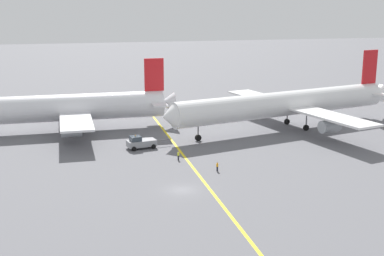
{
  "coord_description": "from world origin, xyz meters",
  "views": [
    {
      "loc": [
        -16.47,
        -73.16,
        27.87
      ],
      "look_at": [
        7.16,
        22.48,
        4.0
      ],
      "focal_mm": 48.81,
      "sensor_mm": 36.0,
      "label": 1
    }
  ],
  "objects_px": {
    "pushback_tug": "(141,142)",
    "airliner_being_pushed": "(286,104)",
    "airliner_at_gate_left": "(66,108)",
    "ground_crew_ramp_agent_by_cones": "(178,155)",
    "ground_crew_wing_walker_right": "(217,167)"
  },
  "relations": [
    {
      "from": "airliner_being_pushed",
      "to": "ground_crew_wing_walker_right",
      "type": "height_order",
      "value": "airliner_being_pushed"
    },
    {
      "from": "pushback_tug",
      "to": "airliner_being_pushed",
      "type": "bearing_deg",
      "value": 13.49
    },
    {
      "from": "airliner_at_gate_left",
      "to": "pushback_tug",
      "type": "xyz_separation_m",
      "value": [
        13.79,
        -17.93,
        -3.97
      ]
    },
    {
      "from": "airliner_at_gate_left",
      "to": "ground_crew_ramp_agent_by_cones",
      "type": "relative_size",
      "value": 29.98
    },
    {
      "from": "airliner_being_pushed",
      "to": "ground_crew_wing_walker_right",
      "type": "distance_m",
      "value": 34.77
    },
    {
      "from": "pushback_tug",
      "to": "ground_crew_wing_walker_right",
      "type": "relative_size",
      "value": 5.7
    },
    {
      "from": "airliner_at_gate_left",
      "to": "pushback_tug",
      "type": "height_order",
      "value": "airliner_at_gate_left"
    },
    {
      "from": "ground_crew_wing_walker_right",
      "to": "airliner_being_pushed",
      "type": "bearing_deg",
      "value": 47.14
    },
    {
      "from": "pushback_tug",
      "to": "ground_crew_wing_walker_right",
      "type": "distance_m",
      "value": 20.07
    },
    {
      "from": "pushback_tug",
      "to": "ground_crew_ramp_agent_by_cones",
      "type": "xyz_separation_m",
      "value": [
        5.5,
        -9.21,
        -0.35
      ]
    },
    {
      "from": "airliner_at_gate_left",
      "to": "ground_crew_wing_walker_right",
      "type": "bearing_deg",
      "value": -55.24
    },
    {
      "from": "airliner_being_pushed",
      "to": "pushback_tug",
      "type": "xyz_separation_m",
      "value": [
        -33.91,
        -8.14,
        -4.53
      ]
    },
    {
      "from": "ground_crew_wing_walker_right",
      "to": "ground_crew_ramp_agent_by_cones",
      "type": "relative_size",
      "value": 0.95
    },
    {
      "from": "ground_crew_wing_walker_right",
      "to": "pushback_tug",
      "type": "bearing_deg",
      "value": 121.58
    },
    {
      "from": "airliner_at_gate_left",
      "to": "airliner_being_pushed",
      "type": "distance_m",
      "value": 48.7
    }
  ]
}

